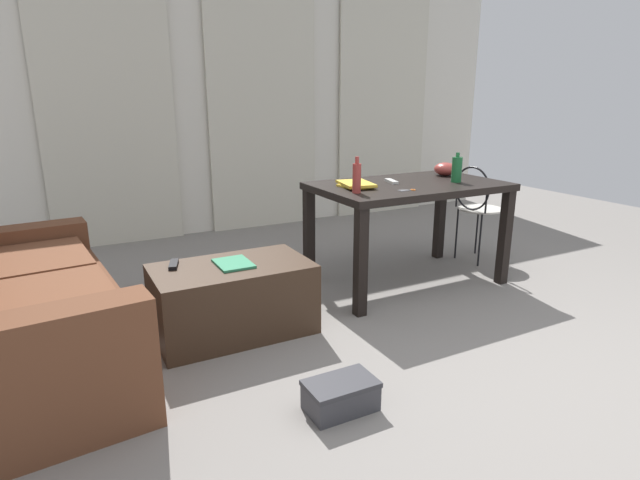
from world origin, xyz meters
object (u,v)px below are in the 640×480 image
object	(u,v)px
bottle_near	(457,169)
bottle_far	(357,178)
coffee_table	(233,299)
craft_table	(408,197)
magazine	(233,263)
book_stack	(356,184)
tv_remote_primary	(174,264)
shoebox	(341,395)
couch	(25,317)
tv_remote_on_table	(391,181)
scissors	(409,190)
wire_chair	(476,202)
bowl	(445,169)

from	to	relation	value
bottle_near	bottle_far	xyz separation A→B (m)	(-0.88, -0.03, 0.01)
coffee_table	craft_table	world-z (taller)	craft_table
magazine	book_stack	bearing A→B (deg)	14.61
craft_table	tv_remote_primary	xyz separation A→B (m)	(-1.74, -0.08, -0.23)
craft_table	tv_remote_primary	world-z (taller)	craft_table
coffee_table	bottle_far	world-z (taller)	bottle_far
bottle_near	bottle_far	world-z (taller)	bottle_far
craft_table	shoebox	world-z (taller)	craft_table
couch	bottle_far	world-z (taller)	bottle_far
couch	shoebox	xyz separation A→B (m)	(1.24, -1.06, -0.22)
tv_remote_on_table	shoebox	world-z (taller)	tv_remote_on_table
coffee_table	bottle_far	size ratio (longest dim) A/B	3.85
craft_table	scissors	distance (m)	0.32
wire_chair	bottle_near	bearing A→B (deg)	-151.40
coffee_table	scissors	size ratio (longest dim) A/B	7.38
wire_chair	shoebox	distance (m)	2.53
scissors	tv_remote_primary	bearing A→B (deg)	174.02
bottle_near	bowl	world-z (taller)	bottle_near
craft_table	magazine	bearing A→B (deg)	-171.40
wire_chair	shoebox	xyz separation A→B (m)	(-2.10, -1.35, -0.44)
bottle_near	shoebox	bearing A→B (deg)	-146.01
book_stack	magazine	size ratio (longest dim) A/B	1.29
wire_chair	bottle_near	size ratio (longest dim) A/B	3.80
coffee_table	craft_table	bearing A→B (deg)	8.64
shoebox	tv_remote_on_table	bearing A→B (deg)	47.72
shoebox	book_stack	bearing A→B (deg)	55.97
bottle_near	book_stack	distance (m)	0.78
tv_remote_on_table	magazine	distance (m)	1.39
couch	bowl	xyz separation A→B (m)	(2.99, 0.30, 0.52)
tv_remote_primary	couch	bearing A→B (deg)	-157.99
coffee_table	bowl	world-z (taller)	bowl
magazine	craft_table	bearing A→B (deg)	8.81
tv_remote_on_table	scissors	xyz separation A→B (m)	(-0.08, -0.32, -0.01)
shoebox	bottle_far	bearing A→B (deg)	55.50
book_stack	tv_remote_primary	size ratio (longest dim) A/B	2.01
book_stack	shoebox	xyz separation A→B (m)	(-0.84, -1.24, -0.71)
bowl	shoebox	bearing A→B (deg)	-142.01
magazine	bowl	bearing A→B (deg)	11.38
bowl	tv_remote_primary	xyz separation A→B (m)	(-2.22, -0.24, -0.38)
book_stack	shoebox	world-z (taller)	book_stack
bottle_near	tv_remote_on_table	xyz separation A→B (m)	(-0.43, 0.20, -0.08)
bottle_far	shoebox	world-z (taller)	bottle_far
bottle_near	tv_remote_primary	bearing A→B (deg)	178.72
couch	coffee_table	distance (m)	1.08
coffee_table	tv_remote_primary	distance (m)	0.40
bowl	book_stack	distance (m)	0.92
tv_remote_primary	magazine	world-z (taller)	tv_remote_primary
craft_table	bowl	distance (m)	0.53
craft_table	wire_chair	distance (m)	0.85
couch	scissors	xyz separation A→B (m)	(2.32, -0.10, 0.47)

